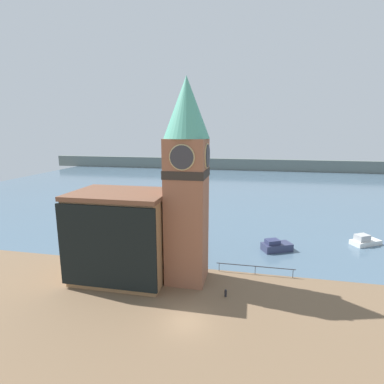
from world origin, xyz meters
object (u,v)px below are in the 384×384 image
boat_near (276,246)px  boat_far (365,241)px  pier_building (121,236)px  mooring_bollard_near (226,293)px  clock_tower (187,178)px

boat_near → boat_far: size_ratio=0.97×
pier_building → mooring_bollard_near: (12.46, -1.86, -4.80)m
pier_building → boat_far: size_ratio=2.26×
boat_far → boat_near: bearing=170.7°
boat_near → mooring_bollard_near: (-6.10, -13.89, -0.25)m
boat_near → mooring_bollard_near: size_ratio=5.89×
pier_building → boat_near: bearing=33.0°
boat_far → pier_building: bearing=178.1°
clock_tower → boat_far: bearing=33.5°
pier_building → boat_far: pier_building is taller
mooring_bollard_near → clock_tower: bearing=149.2°
clock_tower → boat_far: 31.48m
pier_building → boat_far: (32.07, 17.17, -4.63)m
clock_tower → mooring_bollard_near: bearing=-30.8°
clock_tower → mooring_bollard_near: size_ratio=28.54×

